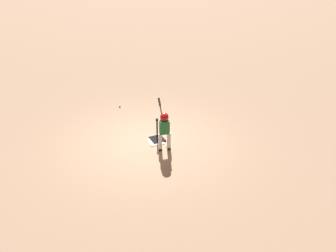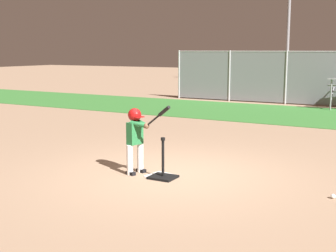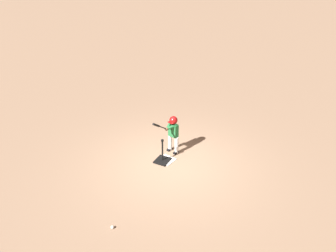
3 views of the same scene
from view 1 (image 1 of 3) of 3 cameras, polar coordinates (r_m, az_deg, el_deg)
ground_plane at (r=10.07m, az=-3.57°, el=-2.69°), size 90.00×90.00×0.00m
home_plate at (r=10.04m, az=-2.06°, el=-2.69°), size 0.51×0.51×0.02m
batting_tee at (r=10.09m, az=-1.88°, el=-1.93°), size 0.44×0.40×0.72m
batter_child at (r=9.30m, az=-0.67°, el=-0.03°), size 0.96×0.43×1.31m
baseball at (r=12.38m, az=-8.38°, el=3.46°), size 0.07×0.07×0.07m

